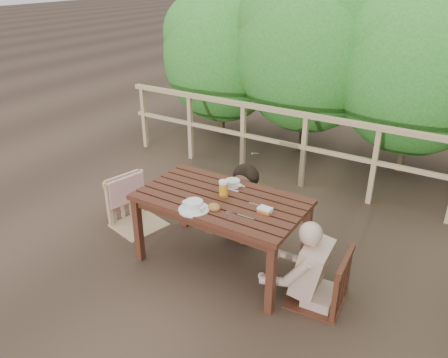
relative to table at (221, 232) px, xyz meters
The scene contains 15 objects.
ground 0.36m from the table, ahead, with size 60.00×60.00×0.00m, color #4B3628.
table is the anchor object (origin of this frame).
chair_left 1.17m from the table, behind, with size 0.51×0.51×1.03m, color tan.
chair_far 0.71m from the table, 94.81° to the left, with size 0.44×0.44×0.89m, color #3E1E13.
chair_right 1.01m from the table, ahead, with size 0.48×0.48×0.98m, color #3E1E13.
woman 0.77m from the table, 94.68° to the left, with size 0.51×0.63×1.27m, color black, non-canonical shape.
diner_right 1.06m from the table, ahead, with size 0.50×0.62×1.25m, color tan, non-canonical shape.
railing 2.01m from the table, 90.00° to the left, with size 5.60×0.10×1.01m, color tan.
hedge_row 3.57m from the table, 82.87° to the left, with size 6.60×1.60×3.80m, color #2E7425, non-canonical shape.
soup_near 0.52m from the table, 106.32° to the right, with size 0.28×0.28×0.09m, color white.
soup_far 0.47m from the table, 96.43° to the left, with size 0.24×0.24×0.08m, color white.
bread_roll 0.45m from the table, 73.49° to the right, with size 0.12×0.09×0.07m, color #B3642D.
beer_glass 0.45m from the table, 81.29° to the left, with size 0.09×0.09×0.17m, color orange.
tumbler 0.56m from the table, 46.84° to the right, with size 0.07×0.07×0.08m, color white.
butter_tub 0.60m from the table, ahead, with size 0.12×0.09×0.05m, color white.
Camera 1 is at (1.93, -3.05, 2.67)m, focal length 35.56 mm.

